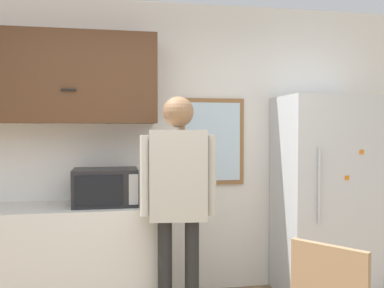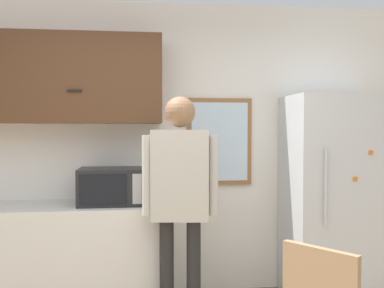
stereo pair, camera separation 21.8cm
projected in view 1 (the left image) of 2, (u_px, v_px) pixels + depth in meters
back_wall at (152, 149)px, 3.97m from camera, size 6.00×0.06×2.70m
counter at (22, 262)px, 3.48m from camera, size 2.22×0.60×0.89m
upper_cabinets at (22, 77)px, 3.54m from camera, size 2.22×0.38×0.76m
microwave at (105, 187)px, 3.57m from camera, size 0.53×0.39×0.31m
person at (178, 186)px, 3.27m from camera, size 0.58×0.27×1.78m
refrigerator at (324, 196)px, 3.92m from camera, size 0.81×0.67×1.83m
window at (212, 142)px, 4.03m from camera, size 0.61×0.05×0.81m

